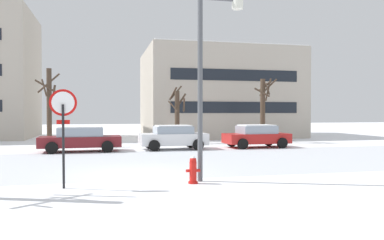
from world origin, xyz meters
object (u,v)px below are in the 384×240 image
parked_car_maroon (80,139)px  parked_car_red (256,136)px  fire_hydrant (193,170)px  stop_sign (63,119)px  parked_car_white (173,137)px  street_lamp (208,68)px

parked_car_maroon → parked_car_red: bearing=0.9°
fire_hydrant → stop_sign: bearing=179.6°
parked_car_red → parked_car_maroon: bearing=-179.1°
stop_sign → parked_car_white: bearing=64.8°
parked_car_red → stop_sign: bearing=-133.6°
fire_hydrant → street_lamp: 3.21m
parked_car_white → parked_car_maroon: bearing=-178.7°
parked_car_maroon → fire_hydrant: bearing=-69.9°
fire_hydrant → parked_car_maroon: 11.43m
street_lamp → parked_car_maroon: street_lamp is taller
street_lamp → parked_car_red: 12.50m
fire_hydrant → street_lamp: (0.55, 0.32, 3.15)m
parked_car_white → stop_sign: bearing=-115.2°
street_lamp → parked_car_red: bearing=60.3°
parked_car_maroon → parked_car_red: 10.50m
street_lamp → fire_hydrant: bearing=-149.8°
fire_hydrant → parked_car_maroon: (-3.92, 10.73, 0.29)m
parked_car_maroon → parked_car_white: (5.25, 0.12, 0.02)m
stop_sign → fire_hydrant: stop_sign is taller
parked_car_maroon → parked_car_white: parked_car_white is taller
stop_sign → parked_car_white: stop_sign is taller
fire_hydrant → parked_car_red: (6.58, 10.89, 0.30)m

